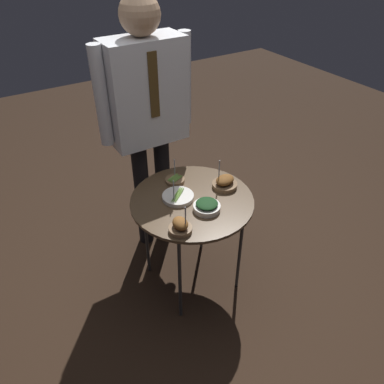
# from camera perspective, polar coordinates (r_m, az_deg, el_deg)

# --- Properties ---
(ground_plane) EXTENTS (8.00, 8.00, 0.00)m
(ground_plane) POSITION_cam_1_polar(r_m,az_deg,el_deg) (2.57, -0.00, -12.89)
(ground_plane) COLOR black
(serving_cart) EXTENTS (0.70, 0.70, 0.66)m
(serving_cart) POSITION_cam_1_polar(r_m,az_deg,el_deg) (2.14, -0.00, -2.01)
(serving_cart) COLOR brown
(serving_cart) RESTS_ON ground_plane
(bowl_asparagus_front_right) EXTENTS (0.12, 0.12, 0.14)m
(bowl_asparagus_front_right) POSITION_cam_1_polar(r_m,az_deg,el_deg) (2.25, -2.62, 1.89)
(bowl_asparagus_front_right) COLOR brown
(bowl_asparagus_front_right) RESTS_ON serving_cart
(bowl_spinach_back_left) EXTENTS (0.15, 0.15, 0.05)m
(bowl_spinach_back_left) POSITION_cam_1_polar(r_m,az_deg,el_deg) (2.03, 2.27, -2.17)
(bowl_spinach_back_left) COLOR silver
(bowl_spinach_back_left) RESTS_ON serving_cart
(bowl_roast_mid_left) EXTENTS (0.15, 0.15, 0.18)m
(bowl_roast_mid_left) POSITION_cam_1_polar(r_m,az_deg,el_deg) (2.20, 5.09, 1.38)
(bowl_roast_mid_left) COLOR brown
(bowl_roast_mid_left) RESTS_ON serving_cart
(bowl_roast_center) EXTENTS (0.12, 0.12, 0.17)m
(bowl_roast_center) POSITION_cam_1_polar(r_m,az_deg,el_deg) (1.89, -1.78, -5.24)
(bowl_roast_center) COLOR brown
(bowl_roast_center) RESTS_ON serving_cart
(bowl_asparagus_back_right) EXTENTS (0.18, 0.18, 0.15)m
(bowl_asparagus_back_right) POSITION_cam_1_polar(r_m,az_deg,el_deg) (2.11, -2.15, -0.70)
(bowl_asparagus_back_right) COLOR silver
(bowl_asparagus_back_right) RESTS_ON serving_cart
(waiter_figure) EXTENTS (0.61, 0.23, 1.65)m
(waiter_figure) POSITION_cam_1_polar(r_m,az_deg,el_deg) (2.30, -6.94, 13.06)
(waiter_figure) COLOR black
(waiter_figure) RESTS_ON ground_plane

